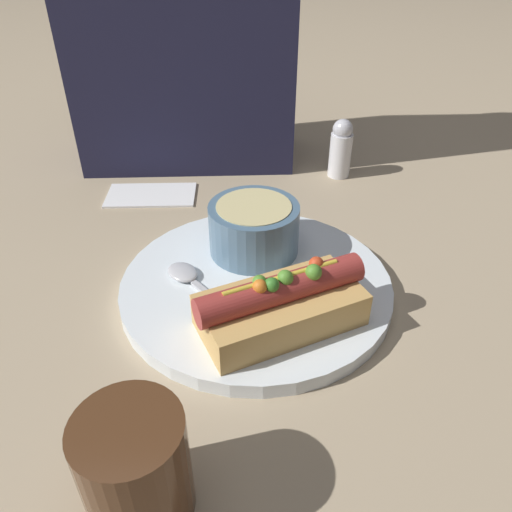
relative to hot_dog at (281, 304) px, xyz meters
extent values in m
plane|color=tan|center=(-0.02, 0.07, -0.04)|extent=(4.00, 4.00, 0.00)
cylinder|color=white|center=(-0.02, 0.07, -0.03)|extent=(0.28, 0.28, 0.02)
cube|color=tan|center=(0.00, 0.00, -0.01)|extent=(0.16, 0.12, 0.03)
cylinder|color=#9E332D|center=(0.00, 0.00, 0.02)|extent=(0.16, 0.09, 0.03)
sphere|color=#C63F1E|center=(0.03, 0.02, 0.03)|extent=(0.01, 0.01, 0.01)
sphere|color=#387A28|center=(-0.01, -0.01, 0.03)|extent=(0.01, 0.01, 0.01)
sphere|color=#518C2D|center=(-0.02, 0.00, 0.03)|extent=(0.01, 0.01, 0.01)
sphere|color=#518C2D|center=(0.03, 0.01, 0.03)|extent=(0.01, 0.01, 0.01)
sphere|color=#518C2D|center=(0.00, 0.00, 0.03)|extent=(0.01, 0.01, 0.01)
sphere|color=orange|center=(-0.02, -0.01, 0.03)|extent=(0.01, 0.01, 0.01)
cylinder|color=gold|center=(0.00, 0.00, 0.03)|extent=(0.10, 0.05, 0.01)
cylinder|color=slate|center=(-0.02, 0.12, 0.00)|extent=(0.10, 0.10, 0.06)
cylinder|color=#D1C184|center=(-0.02, 0.12, 0.02)|extent=(0.08, 0.08, 0.02)
cube|color=#B7B7BC|center=(-0.05, 0.02, -0.02)|extent=(0.07, 0.08, 0.00)
ellipsoid|color=#B7B7BC|center=(-0.10, 0.08, -0.02)|extent=(0.04, 0.05, 0.01)
cylinder|color=#4C2D19|center=(-0.11, -0.16, 0.00)|extent=(0.07, 0.07, 0.09)
cube|color=white|center=(-0.16, 0.28, -0.04)|extent=(0.12, 0.07, 0.01)
cylinder|color=silver|center=(0.11, 0.34, -0.01)|extent=(0.03, 0.03, 0.06)
sphere|color=silver|center=(0.11, 0.34, 0.03)|extent=(0.03, 0.03, 0.03)
cube|color=#1E1E38|center=(-0.11, 0.41, 0.18)|extent=(0.31, 0.14, 0.44)
camera|label=1|loc=(-0.04, -0.34, 0.29)|focal=35.00mm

